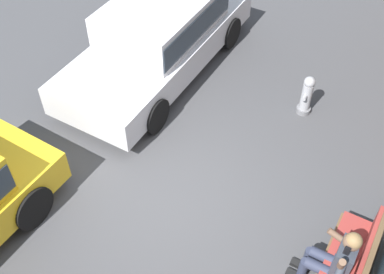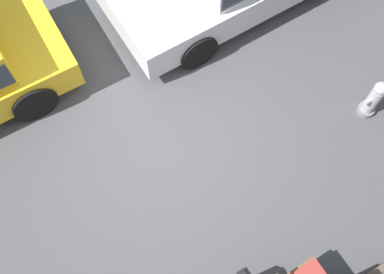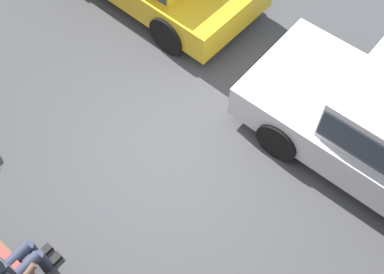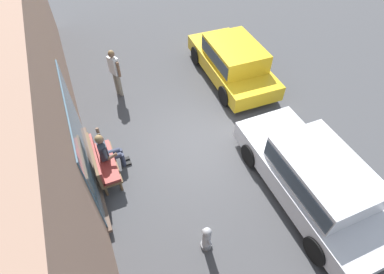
# 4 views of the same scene
# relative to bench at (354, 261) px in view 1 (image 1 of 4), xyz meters

# --- Properties ---
(ground_plane) EXTENTS (60.00, 60.00, 0.00)m
(ground_plane) POSITION_rel_bench_xyz_m (-0.03, -2.90, -0.56)
(ground_plane) COLOR #424244
(bench) EXTENTS (1.50, 0.55, 0.99)m
(bench) POSITION_rel_bench_xyz_m (0.00, 0.00, 0.00)
(bench) COLOR brown
(bench) RESTS_ON ground_plane
(person_on_phone) EXTENTS (0.73, 0.74, 1.33)m
(person_on_phone) POSITION_rel_bench_xyz_m (0.17, -0.22, 0.13)
(person_on_phone) COLOR #2D3347
(person_on_phone) RESTS_ON ground_plane
(parked_car_near) EXTENTS (4.63, 1.92, 1.49)m
(parked_car_near) POSITION_rel_bench_xyz_m (-2.72, -4.65, 0.25)
(parked_car_near) COLOR silver
(parked_car_near) RESTS_ON ground_plane
(fire_hydrant) EXTENTS (0.38, 0.26, 0.81)m
(fire_hydrant) POSITION_rel_bench_xyz_m (-2.90, -1.69, -0.17)
(fire_hydrant) COLOR slate
(fire_hydrant) RESTS_ON ground_plane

